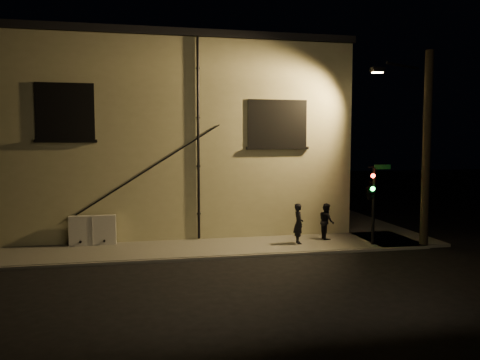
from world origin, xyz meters
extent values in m
plane|color=black|center=(0.00, 0.00, 0.00)|extent=(90.00, 90.00, 0.00)
cube|color=#5A5951|center=(-3.00, 1.50, 0.06)|extent=(20.00, 3.00, 0.12)
cube|color=#5A5951|center=(6.50, 8.00, 0.06)|extent=(3.00, 16.00, 0.12)
cube|color=tan|center=(-3.00, 9.00, 4.25)|extent=(16.00, 12.00, 8.50)
cube|color=black|center=(-3.00, 9.00, 8.65)|extent=(16.20, 12.20, 0.30)
cube|color=black|center=(-7.00, 2.98, 5.40)|extent=(2.20, 0.10, 2.20)
cube|color=black|center=(-7.00, 3.00, 5.40)|extent=(1.98, 0.05, 1.98)
cube|color=black|center=(1.60, 2.98, 5.00)|extent=(2.60, 0.10, 2.00)
cube|color=#A5B28C|center=(1.60, 3.00, 5.00)|extent=(2.38, 0.05, 1.78)
cylinder|color=black|center=(-1.80, 2.92, 4.31)|extent=(0.11, 0.11, 8.30)
cylinder|color=black|center=(-4.00, 2.95, 3.00)|extent=(5.96, 0.04, 3.75)
cylinder|color=black|center=(-3.88, 2.95, 3.06)|extent=(5.96, 0.04, 3.75)
cube|color=#B8B8AF|center=(-6.06, 2.70, 0.71)|extent=(1.79, 0.30, 1.18)
imported|color=black|center=(2.04, 1.34, 0.93)|extent=(0.42, 0.61, 1.62)
imported|color=black|center=(3.48, 1.93, 0.88)|extent=(0.64, 0.79, 1.52)
cylinder|color=black|center=(4.91, 0.60, 1.64)|extent=(0.12, 0.12, 3.05)
imported|color=black|center=(4.69, 0.48, 2.29)|extent=(0.84, 1.88, 0.74)
sphere|color=#FF140C|center=(4.71, 0.30, 2.89)|extent=(0.17, 0.17, 0.17)
sphere|color=#14FF3F|center=(4.71, 0.30, 2.38)|extent=(0.17, 0.17, 0.17)
cube|color=#0C4C1E|center=(5.26, 0.60, 3.22)|extent=(0.70, 0.03, 0.18)
cylinder|color=black|center=(6.90, 0.18, 3.88)|extent=(0.32, 0.32, 7.75)
cylinder|color=black|center=(6.10, 0.73, 7.21)|extent=(1.96, 1.07, 0.10)
cube|color=black|center=(5.30, 1.28, 7.11)|extent=(0.55, 0.28, 0.18)
cube|color=#FFC672|center=(5.30, 1.28, 7.01)|extent=(0.42, 0.20, 0.04)
camera|label=1|loc=(-3.96, -16.41, 4.24)|focal=35.00mm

